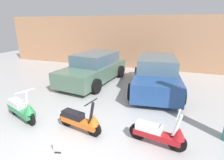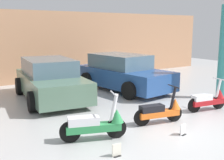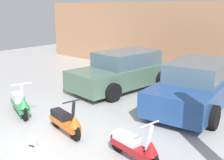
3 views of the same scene
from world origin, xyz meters
name	(u,v)px [view 1 (image 1 of 3)]	position (x,y,z in m)	size (l,w,h in m)	color
ground_plane	(67,149)	(0.00, 0.00, 0.00)	(28.00, 28.00, 0.00)	#B2B2B2
wall_back	(137,43)	(0.00, 8.35, 1.66)	(19.60, 0.12, 3.32)	tan
scooter_front_left	(22,109)	(-2.03, 0.74, 0.38)	(1.48, 0.77, 1.07)	black
scooter_front_right	(81,120)	(-0.03, 0.77, 0.35)	(1.41, 0.59, 1.00)	black
scooter_front_center	(159,133)	(2.04, 0.85, 0.35)	(1.39, 0.55, 0.98)	black
car_rear_left	(94,68)	(-1.49, 4.92, 0.69)	(2.44, 4.42, 1.44)	#51705B
car_rear_center	(156,74)	(1.58, 4.76, 0.70)	(2.42, 4.45, 1.46)	navy
placard_near_right_scooter	(58,148)	(-0.15, -0.13, 0.11)	(0.20, 0.15, 0.26)	black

